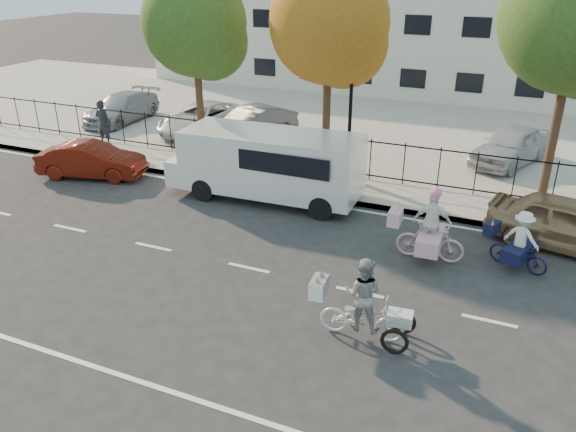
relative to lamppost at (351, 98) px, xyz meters
The scene contains 22 objects.
ground 7.50m from the lamppost, 94.21° to the right, with size 120.00×120.00×0.00m, color #333334.
road_markings 7.49m from the lamppost, 94.21° to the right, with size 60.00×9.52×0.01m, color silver, non-canonical shape.
curb 3.54m from the lamppost, 105.95° to the right, with size 60.00×0.10×0.15m, color #A8A399.
sidewalk 3.16m from the lamppost, 125.54° to the right, with size 60.00×2.20×0.15m, color #A8A399.
parking_lot 8.76m from the lamppost, 93.49° to the left, with size 60.00×15.60×0.15m, color #A8A399.
iron_fence 2.30m from the lamppost, 141.34° to the left, with size 58.00×0.06×1.50m, color black, non-canonical shape.
building 18.21m from the lamppost, 91.57° to the left, with size 34.00×10.00×6.00m, color silver.
lamppost is the anchor object (origin of this frame).
street_sign 2.90m from the lamppost, behind, with size 0.85×0.06×1.80m.
zebra_trike 9.29m from the lamppost, 70.37° to the right, with size 2.20×0.91×1.88m.
unicorn_bike 6.25m from the lamppost, 50.59° to the right, with size 2.05×1.42×2.08m.
bull_bike 7.55m from the lamppost, 34.35° to the right, with size 1.77×1.26×1.60m.
white_van 3.58m from the lamppost, 131.43° to the right, with size 6.47×2.36×2.28m.
red_sedan 9.68m from the lamppost, 161.30° to the right, with size 1.35×3.87×1.28m, color #5D150A.
gold_sedan 7.80m from the lamppost, 18.03° to the right, with size 1.72×4.28×1.46m, color #A17C57.
pedestrian 10.94m from the lamppost, behind, with size 0.70×0.46×1.91m, color black.
lot_car_a 13.20m from the lamppost, 164.82° to the left, with size 1.84×4.52×1.31m, color #9A9DA1.
lot_car_b 8.93m from the lamppost, 157.74° to the left, with size 2.16×4.70×1.30m, color silver.
lot_car_c 6.52m from the lamppost, 150.39° to the left, with size 1.51×4.33×1.43m, color #4A4D52.
lot_car_d 7.04m from the lamppost, 39.20° to the left, with size 1.69×4.19×1.43m, color #B8BBC1.
tree_west 6.44m from the lamppost, behind, with size 3.90×3.90×7.16m.
tree_mid 2.35m from the lamppost, 148.01° to the left, with size 4.06×4.06×7.45m.
Camera 1 is at (5.96, -11.31, 7.33)m, focal length 35.00 mm.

